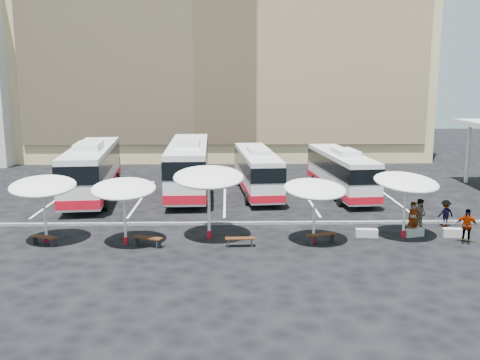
{
  "coord_description": "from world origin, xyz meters",
  "views": [
    {
      "loc": [
        0.24,
        -30.08,
        8.57
      ],
      "look_at": [
        1.0,
        3.0,
        2.2
      ],
      "focal_mm": 40.0,
      "sensor_mm": 36.0,
      "label": 1
    }
  ],
  "objects_px": {
    "sunshade_4": "(406,183)",
    "conc_bench_0": "(367,233)",
    "bus_0": "(92,169)",
    "bus_3": "(341,171)",
    "bus_2": "(257,170)",
    "passenger_0": "(413,219)",
    "sunshade_1": "(124,189)",
    "wood_bench_0": "(44,238)",
    "bus_1": "(189,165)",
    "passenger_3": "(445,213)",
    "sunshade_3": "(315,189)",
    "passenger_1": "(420,214)",
    "wood_bench_2": "(240,240)",
    "sunshade_0": "(43,186)",
    "conc_bench_2": "(455,233)",
    "conc_bench_1": "(414,233)",
    "wood_bench_3": "(322,236)",
    "sunshade_2": "(209,177)",
    "wood_bench_1": "(147,239)",
    "passenger_2": "(467,226)"
  },
  "relations": [
    {
      "from": "conc_bench_1",
      "to": "passenger_1",
      "type": "relative_size",
      "value": 0.6
    },
    {
      "from": "sunshade_1",
      "to": "conc_bench_0",
      "type": "bearing_deg",
      "value": 4.36
    },
    {
      "from": "bus_1",
      "to": "conc_bench_1",
      "type": "relative_size",
      "value": 11.99
    },
    {
      "from": "sunshade_4",
      "to": "bus_0",
      "type": "bearing_deg",
      "value": 151.44
    },
    {
      "from": "sunshade_0",
      "to": "conc_bench_0",
      "type": "distance_m",
      "value": 17.39
    },
    {
      "from": "wood_bench_0",
      "to": "bus_0",
      "type": "bearing_deg",
      "value": 91.19
    },
    {
      "from": "wood_bench_2",
      "to": "passenger_3",
      "type": "relative_size",
      "value": 0.96
    },
    {
      "from": "bus_0",
      "to": "sunshade_4",
      "type": "relative_size",
      "value": 2.91
    },
    {
      "from": "sunshade_0",
      "to": "conc_bench_1",
      "type": "relative_size",
      "value": 3.56
    },
    {
      "from": "sunshade_0",
      "to": "conc_bench_0",
      "type": "xyz_separation_m",
      "value": [
        17.16,
        0.55,
        -2.79
      ]
    },
    {
      "from": "sunshade_2",
      "to": "conc_bench_2",
      "type": "distance_m",
      "value": 13.75
    },
    {
      "from": "wood_bench_1",
      "to": "passenger_1",
      "type": "height_order",
      "value": "passenger_1"
    },
    {
      "from": "bus_1",
      "to": "sunshade_1",
      "type": "xyz_separation_m",
      "value": [
        -2.4,
        -12.68,
        0.8
      ]
    },
    {
      "from": "wood_bench_3",
      "to": "passenger_3",
      "type": "height_order",
      "value": "passenger_3"
    },
    {
      "from": "sunshade_3",
      "to": "passenger_1",
      "type": "distance_m",
      "value": 7.03
    },
    {
      "from": "conc_bench_0",
      "to": "wood_bench_3",
      "type": "bearing_deg",
      "value": -158.49
    },
    {
      "from": "bus_1",
      "to": "bus_0",
      "type": "bearing_deg",
      "value": -170.61
    },
    {
      "from": "sunshade_0",
      "to": "conc_bench_2",
      "type": "bearing_deg",
      "value": 1.17
    },
    {
      "from": "wood_bench_3",
      "to": "passenger_0",
      "type": "distance_m",
      "value": 5.41
    },
    {
      "from": "wood_bench_3",
      "to": "passenger_2",
      "type": "bearing_deg",
      "value": -1.46
    },
    {
      "from": "sunshade_2",
      "to": "sunshade_4",
      "type": "relative_size",
      "value": 0.9
    },
    {
      "from": "sunshade_1",
      "to": "sunshade_2",
      "type": "height_order",
      "value": "sunshade_2"
    },
    {
      "from": "bus_0",
      "to": "conc_bench_1",
      "type": "bearing_deg",
      "value": -33.08
    },
    {
      "from": "sunshade_1",
      "to": "wood_bench_0",
      "type": "height_order",
      "value": "sunshade_1"
    },
    {
      "from": "conc_bench_2",
      "to": "passenger_0",
      "type": "xyz_separation_m",
      "value": [
        -2.21,
        0.29,
        0.72
      ]
    },
    {
      "from": "sunshade_4",
      "to": "passenger_1",
      "type": "xyz_separation_m",
      "value": [
        1.36,
        1.4,
        -2.13
      ]
    },
    {
      "from": "bus_0",
      "to": "bus_3",
      "type": "height_order",
      "value": "bus_0"
    },
    {
      "from": "sunshade_1",
      "to": "wood_bench_1",
      "type": "height_order",
      "value": "sunshade_1"
    },
    {
      "from": "bus_2",
      "to": "conc_bench_1",
      "type": "bearing_deg",
      "value": -59.32
    },
    {
      "from": "sunshade_4",
      "to": "conc_bench_0",
      "type": "distance_m",
      "value": 3.45
    },
    {
      "from": "bus_0",
      "to": "passenger_3",
      "type": "height_order",
      "value": "bus_0"
    },
    {
      "from": "sunshade_2",
      "to": "passenger_1",
      "type": "bearing_deg",
      "value": 6.2
    },
    {
      "from": "sunshade_4",
      "to": "bus_3",
      "type": "bearing_deg",
      "value": 96.06
    },
    {
      "from": "wood_bench_0",
      "to": "conc_bench_1",
      "type": "bearing_deg",
      "value": 3.02
    },
    {
      "from": "sunshade_2",
      "to": "wood_bench_1",
      "type": "bearing_deg",
      "value": -156.86
    },
    {
      "from": "sunshade_1",
      "to": "wood_bench_0",
      "type": "distance_m",
      "value": 4.96
    },
    {
      "from": "bus_2",
      "to": "bus_1",
      "type": "bearing_deg",
      "value": 171.26
    },
    {
      "from": "bus_2",
      "to": "passenger_0",
      "type": "height_order",
      "value": "bus_2"
    },
    {
      "from": "bus_1",
      "to": "sunshade_4",
      "type": "xyz_separation_m",
      "value": [
        12.47,
        -11.86,
        0.91
      ]
    },
    {
      "from": "wood_bench_0",
      "to": "passenger_0",
      "type": "relative_size",
      "value": 0.8
    },
    {
      "from": "sunshade_3",
      "to": "passenger_2",
      "type": "distance_m",
      "value": 8.21
    },
    {
      "from": "passenger_0",
      "to": "passenger_2",
      "type": "bearing_deg",
      "value": -40.49
    },
    {
      "from": "bus_0",
      "to": "bus_3",
      "type": "xyz_separation_m",
      "value": [
        18.17,
        0.41,
        -0.31
      ]
    },
    {
      "from": "bus_2",
      "to": "passenger_0",
      "type": "xyz_separation_m",
      "value": [
        7.98,
        -11.14,
        -0.84
      ]
    },
    {
      "from": "sunshade_4",
      "to": "wood_bench_3",
      "type": "bearing_deg",
      "value": -169.19
    },
    {
      "from": "bus_3",
      "to": "wood_bench_0",
      "type": "height_order",
      "value": "bus_3"
    },
    {
      "from": "sunshade_1",
      "to": "passenger_3",
      "type": "height_order",
      "value": "sunshade_1"
    },
    {
      "from": "bus_2",
      "to": "conc_bench_0",
      "type": "relative_size",
      "value": 9.53
    },
    {
      "from": "conc_bench_2",
      "to": "passenger_0",
      "type": "height_order",
      "value": "passenger_0"
    },
    {
      "from": "sunshade_3",
      "to": "passenger_1",
      "type": "bearing_deg",
      "value": 18.98
    }
  ]
}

